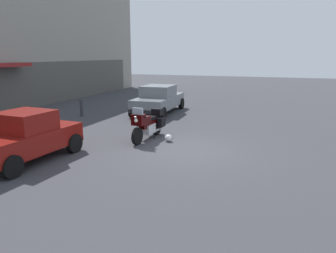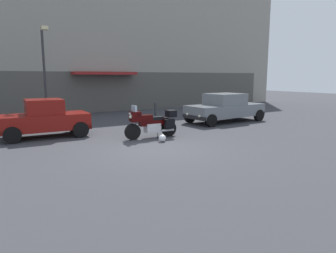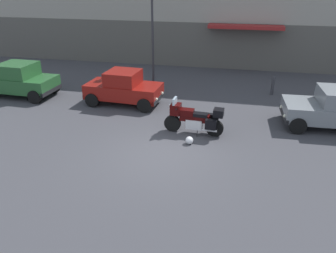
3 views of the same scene
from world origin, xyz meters
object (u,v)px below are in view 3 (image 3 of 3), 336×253
Objects in this scene: helmet at (189,140)px; car_hatchback_near at (17,80)px; car_compact_side at (124,88)px; motorcycle at (195,119)px; streetlamp_curbside at (152,31)px; bollard_curbside at (273,85)px.

car_hatchback_near reaches higher than helmet.
motorcycle is at bearing -30.84° from car_compact_side.
streetlamp_curbside is at bearing 115.74° from helmet.
helmet is 6.95m from bollard_curbside.
car_compact_side is 3.69× the size of bollard_curbside.
motorcycle is 4.40m from car_compact_side.
motorcycle is 0.58× the size of car_hatchback_near.
bollard_curbside is at bearing -164.96° from car_hatchback_near.
car_hatchback_near reaches higher than motorcycle.
helmet is 7.38m from streetlamp_curbside.
helmet is at bearing -39.64° from car_compact_side.
car_hatchback_near is at bearing -154.93° from streetlamp_curbside.
bollard_curbside reaches higher than helmet.
motorcycle is 0.99m from helmet.
helmet is at bearing 161.90° from car_hatchback_near.
streetlamp_curbside is at bearing -153.00° from car_hatchback_near.
bollard_curbside is at bearing 62.45° from helmet.
streetlamp_curbside reaches higher than bollard_curbside.
car_compact_side is at bearing 137.09° from helmet.
streetlamp_curbside is at bearing 80.83° from car_compact_side.
bollard_curbside is at bearing 25.83° from car_compact_side.
car_hatchback_near is (-9.05, 3.30, 0.67)m from helmet.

